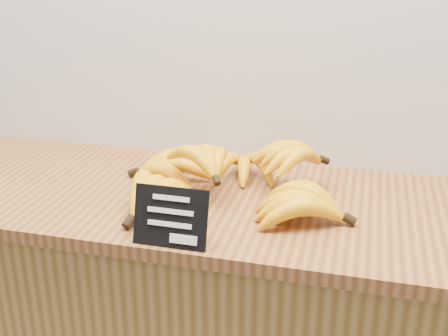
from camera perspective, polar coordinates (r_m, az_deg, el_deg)
counter_top at (r=1.29m, az=0.56°, el=-3.53°), size 1.58×0.54×0.03m
chalkboard_sign at (r=1.07m, az=-5.46°, el=-5.01°), size 0.15×0.04×0.11m
banana_pile at (r=1.27m, az=-0.27°, el=-1.02°), size 0.56×0.42×0.12m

